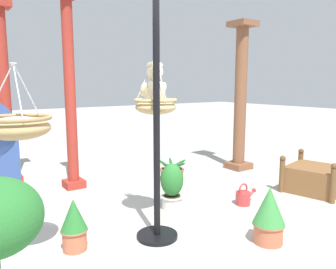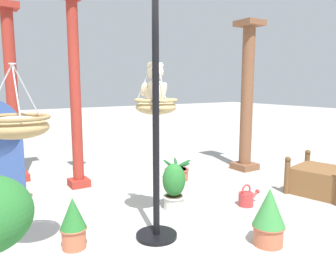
{
  "view_description": "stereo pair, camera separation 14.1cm",
  "coord_description": "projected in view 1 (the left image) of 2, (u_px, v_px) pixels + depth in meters",
  "views": [
    {
      "loc": [
        -2.06,
        -2.79,
        1.63
      ],
      "look_at": [
        -0.03,
        0.11,
        1.09
      ],
      "focal_mm": 35.42,
      "sensor_mm": 36.0,
      "label": 1
    },
    {
      "loc": [
        -1.94,
        -2.87,
        1.63
      ],
      "look_at": [
        -0.03,
        0.11,
        1.09
      ],
      "focal_mm": 35.42,
      "sensor_mm": 36.0,
      "label": 2
    }
  ],
  "objects": [
    {
      "name": "ground_plane",
      "position": [
        176.0,
        232.0,
        3.67
      ],
      "size": [
        40.0,
        40.0,
        0.0
      ],
      "primitive_type": "plane",
      "color": "#ADAAA3"
    },
    {
      "name": "display_pole_central",
      "position": [
        157.0,
        165.0,
        3.44
      ],
      "size": [
        0.44,
        0.44,
        2.54
      ],
      "color": "black",
      "rests_on": "ground"
    },
    {
      "name": "hanging_basket_with_teddy",
      "position": [
        156.0,
        105.0,
        3.63
      ],
      "size": [
        0.48,
        0.48,
        0.64
      ],
      "color": "tan"
    },
    {
      "name": "teddy_bear",
      "position": [
        154.0,
        87.0,
        3.62
      ],
      "size": [
        0.32,
        0.28,
        0.47
      ],
      "color": "beige"
    },
    {
      "name": "hanging_basket_left_high",
      "position": [
        17.0,
        126.0,
        2.75
      ],
      "size": [
        0.56,
        0.56,
        0.63
      ],
      "color": "tan"
    },
    {
      "name": "greenhouse_pillar_left",
      "position": [
        5.0,
        98.0,
        5.35
      ],
      "size": [
        0.36,
        0.36,
        2.91
      ],
      "color": "#9E2D23",
      "rests_on": "ground"
    },
    {
      "name": "greenhouse_pillar_right",
      "position": [
        240.0,
        100.0,
        6.28
      ],
      "size": [
        0.43,
        0.43,
        2.77
      ],
      "color": "brown",
      "rests_on": "ground"
    },
    {
      "name": "greenhouse_pillar_far_back",
      "position": [
        70.0,
        96.0,
        5.07
      ],
      "size": [
        0.32,
        0.32,
        2.99
      ],
      "color": "#9E2D23",
      "rests_on": "ground"
    },
    {
      "name": "wooden_planter_box",
      "position": [
        315.0,
        178.0,
        5.06
      ],
      "size": [
        0.96,
        0.96,
        0.57
      ],
      "color": "brown",
      "rests_on": "ground"
    },
    {
      "name": "potted_plant_fern_front",
      "position": [
        269.0,
        215.0,
        3.4
      ],
      "size": [
        0.33,
        0.33,
        0.6
      ],
      "color": "#BC6042",
      "rests_on": "ground"
    },
    {
      "name": "potted_plant_flowering_red",
      "position": [
        172.0,
        173.0,
        5.68
      ],
      "size": [
        0.52,
        0.51,
        0.37
      ],
      "color": "#AD563D",
      "rests_on": "ground"
    },
    {
      "name": "potted_plant_bushy_green",
      "position": [
        172.0,
        186.0,
        4.34
      ],
      "size": [
        0.3,
        0.3,
        0.61
      ],
      "color": "beige",
      "rests_on": "ground"
    },
    {
      "name": "potted_plant_small_succulent",
      "position": [
        74.0,
        224.0,
        3.25
      ],
      "size": [
        0.27,
        0.27,
        0.53
      ],
      "color": "#BC6042",
      "rests_on": "ground"
    },
    {
      "name": "watering_can",
      "position": [
        243.0,
        197.0,
        4.52
      ],
      "size": [
        0.35,
        0.2,
        0.3
      ],
      "color": "#B23333",
      "rests_on": "ground"
    }
  ]
}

